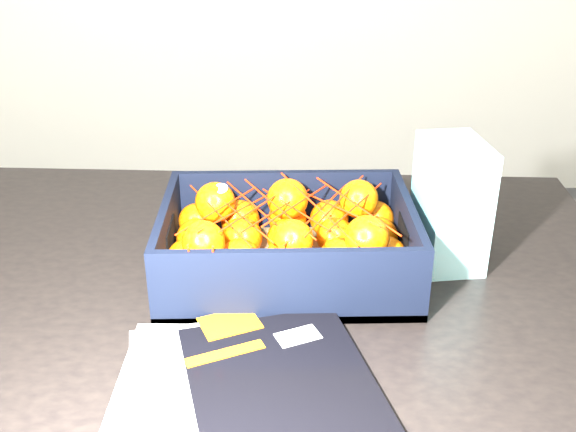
{
  "coord_description": "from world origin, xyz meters",
  "views": [
    {
      "loc": [
        -0.13,
        -1.16,
        1.29
      ],
      "look_at": [
        -0.11,
        -0.29,
        0.86
      ],
      "focal_mm": 42.63,
      "sensor_mm": 36.0,
      "label": 1
    }
  ],
  "objects_px": {
    "retail_carton": "(451,203)",
    "produce_crate": "(288,252)",
    "table": "(243,324)",
    "magazine_stack": "(236,391)"
  },
  "relations": [
    {
      "from": "retail_carton",
      "to": "produce_crate",
      "type": "bearing_deg",
      "value": -177.9
    },
    {
      "from": "magazine_stack",
      "to": "retail_carton",
      "type": "relative_size",
      "value": 1.73
    },
    {
      "from": "produce_crate",
      "to": "retail_carton",
      "type": "distance_m",
      "value": 0.26
    },
    {
      "from": "table",
      "to": "retail_carton",
      "type": "distance_m",
      "value": 0.38
    },
    {
      "from": "magazine_stack",
      "to": "produce_crate",
      "type": "relative_size",
      "value": 0.9
    },
    {
      "from": "table",
      "to": "magazine_stack",
      "type": "height_order",
      "value": "magazine_stack"
    },
    {
      "from": "table",
      "to": "retail_carton",
      "type": "xyz_separation_m",
      "value": [
        0.32,
        0.03,
        0.2
      ]
    },
    {
      "from": "table",
      "to": "produce_crate",
      "type": "relative_size",
      "value": 3.36
    },
    {
      "from": "table",
      "to": "produce_crate",
      "type": "distance_m",
      "value": 0.15
    },
    {
      "from": "retail_carton",
      "to": "magazine_stack",
      "type": "bearing_deg",
      "value": -140.46
    }
  ]
}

